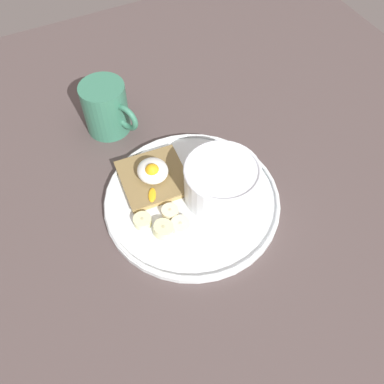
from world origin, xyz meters
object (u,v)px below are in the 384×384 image
at_px(banana_slice_left, 170,212).
at_px(toast_slice, 153,178).
at_px(oatmeal_bowl, 221,182).
at_px(banana_slice_front, 142,221).
at_px(banana_slice_back, 163,229).
at_px(banana_slice_right, 180,225).
at_px(coffee_mug, 106,108).
at_px(poached_egg, 153,171).

bearing_deg(banana_slice_left, toast_slice, 177.38).
height_order(oatmeal_bowl, banana_slice_front, oatmeal_bowl).
distance_m(banana_slice_back, banana_slice_right, 0.03).
bearing_deg(banana_slice_right, coffee_mug, -175.36).
bearing_deg(banana_slice_front, toast_slice, 145.18).
height_order(banana_slice_back, coffee_mug, coffee_mug).
height_order(toast_slice, coffee_mug, coffee_mug).
xyz_separation_m(banana_slice_back, banana_slice_right, (0.00, 0.03, -0.00)).
bearing_deg(oatmeal_bowl, banana_slice_front, -92.09).
height_order(oatmeal_bowl, poached_egg, oatmeal_bowl).
height_order(oatmeal_bowl, banana_slice_left, oatmeal_bowl).
height_order(toast_slice, banana_slice_front, same).
xyz_separation_m(toast_slice, poached_egg, (0.00, -0.00, 0.02)).
bearing_deg(oatmeal_bowl, banana_slice_right, -71.90).
distance_m(toast_slice, banana_slice_left, 0.07).
xyz_separation_m(toast_slice, banana_slice_right, (0.10, 0.00, -0.00)).
xyz_separation_m(oatmeal_bowl, poached_egg, (-0.07, -0.09, -0.01)).
relative_size(banana_slice_left, banana_slice_back, 1.00).
distance_m(banana_slice_front, coffee_mug, 0.23).
bearing_deg(banana_slice_right, banana_slice_left, -172.50).
height_order(oatmeal_bowl, banana_slice_back, oatmeal_bowl).
height_order(banana_slice_left, coffee_mug, coffee_mug).
relative_size(poached_egg, coffee_mug, 0.71).
bearing_deg(banana_slice_back, banana_slice_front, -141.38).
height_order(oatmeal_bowl, coffee_mug, coffee_mug).
distance_m(banana_slice_left, banana_slice_back, 0.03).
bearing_deg(banana_slice_right, banana_slice_front, -123.75).
xyz_separation_m(banana_slice_back, coffee_mug, (-0.26, 0.01, 0.03)).
height_order(banana_slice_back, banana_slice_right, banana_slice_back).
relative_size(toast_slice, poached_egg, 1.44).
distance_m(banana_slice_front, banana_slice_left, 0.05).
distance_m(toast_slice, banana_slice_back, 0.10).
bearing_deg(coffee_mug, banana_slice_right, 4.64).
relative_size(poached_egg, banana_slice_back, 2.08).
bearing_deg(coffee_mug, banana_slice_left, 4.28).
xyz_separation_m(oatmeal_bowl, coffee_mug, (-0.23, -0.11, 0.01)).
height_order(oatmeal_bowl, banana_slice_right, oatmeal_bowl).
bearing_deg(oatmeal_bowl, poached_egg, -130.32).
bearing_deg(oatmeal_bowl, banana_slice_left, -90.89).
height_order(banana_slice_left, banana_slice_back, banana_slice_back).
relative_size(banana_slice_front, coffee_mug, 0.26).
bearing_deg(toast_slice, coffee_mug, -172.56).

